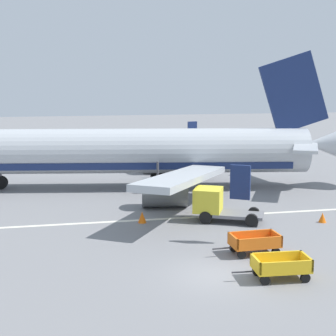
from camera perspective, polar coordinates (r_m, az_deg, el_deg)
name	(u,v)px	position (r m, az deg, el deg)	size (l,w,h in m)	color
ground_plane	(215,275)	(24.19, 5.32, -11.89)	(220.00, 220.00, 0.00)	slate
apron_stripe	(171,218)	(33.40, 0.31, -5.68)	(120.00, 0.36, 0.01)	silver
airplane	(139,152)	(42.29, -3.22, 1.81)	(37.59, 30.32, 11.34)	#B2B7BC
baggage_cart_nearest	(281,266)	(24.00, 12.53, -10.73)	(3.59, 1.54, 1.07)	gold
baggage_cart_second_in_row	(254,243)	(27.04, 9.68, -8.27)	(3.57, 1.48, 1.07)	orange
service_truck_beside_carts	(216,204)	(32.82, 5.36, -4.03)	(4.77, 3.59, 2.10)	slate
traffic_cone_near_plane	(142,217)	(32.42, -2.92, -5.53)	(0.54, 0.54, 0.72)	orange
traffic_cone_mid_apron	(322,217)	(33.92, 16.94, -5.33)	(0.48, 0.48, 0.64)	orange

